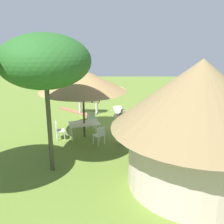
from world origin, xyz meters
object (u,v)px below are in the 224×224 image
object	(u,v)px
patio_chair_west_end	(100,134)
guest_beside_umbrella	(123,123)
shade_umbrella	(83,80)
patio_chair_near_hut	(58,129)
striped_lounge_chair	(119,114)
patio_dining_table	(84,124)
standing_watcher	(176,97)
patio_chair_east_end	(91,119)
acacia_tree_right_background	(45,62)
zebra_by_umbrella	(87,98)
thatched_hut	(198,118)
zebra_nearest_camera	(164,106)

from	to	relation	value
patio_chair_west_end	guest_beside_umbrella	distance (m)	1.17
shade_umbrella	patio_chair_near_hut	xyz separation A→B (m)	(1.22, 0.37, -2.35)
patio_chair_near_hut	striped_lounge_chair	distance (m)	4.60
patio_dining_table	standing_watcher	distance (m)	6.97
patio_chair_east_end	standing_watcher	distance (m)	6.11
patio_chair_east_end	striped_lounge_chair	size ratio (longest dim) A/B	0.98
acacia_tree_right_background	patio_dining_table	bearing A→B (deg)	-103.99
zebra_by_umbrella	standing_watcher	bearing A→B (deg)	-85.69
shade_umbrella	guest_beside_umbrella	distance (m)	2.77
patio_dining_table	guest_beside_umbrella	xyz separation A→B (m)	(-1.89, 0.82, 0.37)
shade_umbrella	patio_dining_table	distance (m)	2.21
patio_chair_west_end	acacia_tree_right_background	distance (m)	4.62
thatched_hut	patio_chair_west_end	xyz separation A→B (m)	(3.37, -3.29, -1.87)
zebra_nearest_camera	zebra_by_umbrella	bearing A→B (deg)	173.17
patio_dining_table	standing_watcher	xyz separation A→B (m)	(-5.49, -4.27, 0.39)
thatched_hut	patio_chair_east_end	world-z (taller)	thatched_hut
thatched_hut	patio_chair_west_end	distance (m)	5.07
patio_chair_east_end	patio_dining_table	bearing A→B (deg)	90.00
patio_chair_west_end	guest_beside_umbrella	size ratio (longest dim) A/B	0.53
standing_watcher	striped_lounge_chair	xyz separation A→B (m)	(3.70, 1.16, -0.79)
acacia_tree_right_background	patio_chair_near_hut	bearing A→B (deg)	-82.70
patio_chair_near_hut	acacia_tree_right_background	bearing A→B (deg)	-9.44
patio_chair_west_end	zebra_nearest_camera	distance (m)	4.78
guest_beside_umbrella	patio_chair_near_hut	bearing A→B (deg)	59.25
patio_dining_table	thatched_hut	bearing A→B (deg)	134.80
shade_umbrella	patio_chair_west_end	world-z (taller)	shade_umbrella
shade_umbrella	patio_chair_east_end	size ratio (longest dim) A/B	4.68
zebra_nearest_camera	shade_umbrella	bearing A→B (deg)	-138.05
thatched_hut	patio_chair_west_end	bearing A→B (deg)	-44.31
patio_chair_west_end	thatched_hut	bearing A→B (deg)	-85.83
patio_chair_east_end	zebra_by_umbrella	xyz separation A→B (m)	(0.47, -2.79, 0.49)
guest_beside_umbrella	shade_umbrella	bearing A→B (deg)	44.14
patio_chair_east_end	zebra_by_umbrella	size ratio (longest dim) A/B	0.43
zebra_by_umbrella	acacia_tree_right_background	size ratio (longest dim) A/B	0.42
patio_dining_table	zebra_by_umbrella	distance (m)	4.07
thatched_hut	acacia_tree_right_background	world-z (taller)	acacia_tree_right_background
patio_chair_east_end	zebra_by_umbrella	distance (m)	2.87
shade_umbrella	zebra_by_umbrella	bearing A→B (deg)	-86.26
patio_dining_table	patio_chair_near_hut	distance (m)	1.28
guest_beside_umbrella	zebra_nearest_camera	xyz separation A→B (m)	(-2.44, -3.09, -0.02)
patio_dining_table	standing_watcher	bearing A→B (deg)	-142.10
patio_chair_west_end	patio_chair_near_hut	distance (m)	2.15
patio_chair_east_end	guest_beside_umbrella	size ratio (longest dim) A/B	0.53
patio_chair_east_end	zebra_nearest_camera	xyz separation A→B (m)	(-4.13, -1.01, 0.49)
guest_beside_umbrella	zebra_by_umbrella	distance (m)	5.33
guest_beside_umbrella	zebra_nearest_camera	distance (m)	3.94
guest_beside_umbrella	standing_watcher	distance (m)	6.23
acacia_tree_right_background	zebra_nearest_camera	bearing A→B (deg)	-132.59
shade_umbrella	zebra_nearest_camera	distance (m)	5.24
patio_chair_east_end	standing_watcher	world-z (taller)	standing_watcher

